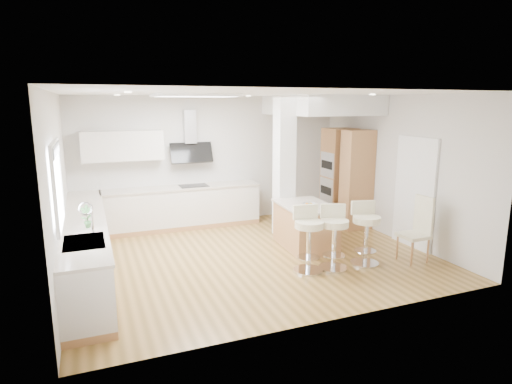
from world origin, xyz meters
name	(u,v)px	position (x,y,z in m)	size (l,w,h in m)	color
ground	(252,256)	(0.00, 0.00, 0.00)	(6.00, 6.00, 0.00)	#A47B3D
ceiling	(252,256)	(0.00, 0.00, 0.00)	(6.00, 5.00, 0.02)	white
wall_back	(212,160)	(0.00, 2.50, 1.40)	(6.00, 0.04, 2.80)	silver
wall_left	(59,191)	(-3.00, 0.00, 1.40)	(0.04, 5.00, 2.80)	silver
wall_right	(395,168)	(3.00, 0.00, 1.40)	(0.04, 5.00, 2.80)	silver
skylight	(196,95)	(-0.79, 0.60, 2.77)	(4.10, 2.10, 0.06)	white
window_left	(57,181)	(-2.96, -0.90, 1.69)	(0.06, 1.28, 1.07)	silver
doorway_right	(414,194)	(2.97, -0.60, 1.00)	(0.05, 1.00, 2.10)	#4D463D
counter_left	(86,245)	(-2.70, 0.23, 0.46)	(0.63, 4.50, 1.35)	tan
counter_back	(175,196)	(-0.91, 2.22, 0.70)	(3.62, 0.63, 2.50)	tan
pillar	(284,167)	(1.05, 0.95, 1.40)	(0.35, 0.35, 2.80)	white
soffit	(321,105)	(2.10, 1.40, 2.60)	(1.78, 2.20, 0.40)	white
oven_column	(345,177)	(2.68, 1.23, 1.05)	(0.63, 1.21, 2.10)	tan
peninsula	(305,225)	(1.10, 0.10, 0.41)	(0.96, 1.39, 0.88)	tan
bar_stool_a	(308,235)	(0.58, -0.97, 0.59)	(0.53, 0.53, 1.06)	silver
bar_stool_b	(334,234)	(1.01, -1.02, 0.59)	(0.60, 0.60, 1.04)	silver
bar_stool_c	(366,230)	(1.61, -1.04, 0.59)	(0.57, 0.57, 1.05)	silver
dining_chair	(419,227)	(2.53, -1.24, 0.60)	(0.44, 0.44, 1.12)	#EEE8C2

